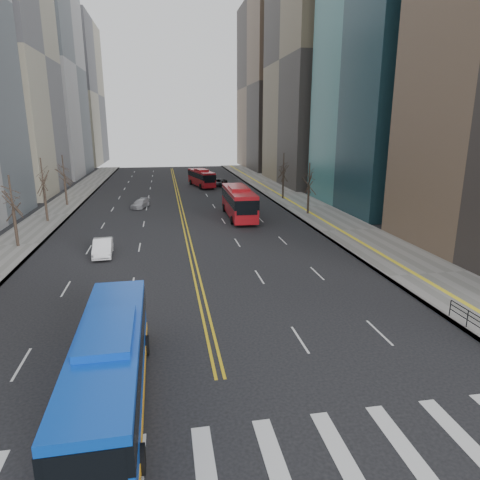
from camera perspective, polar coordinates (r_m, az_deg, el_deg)
name	(u,v)px	position (r m, az deg, el deg)	size (l,w,h in m)	color
ground	(240,463)	(16.46, -0.03, -27.55)	(220.00, 220.00, 0.00)	black
sidewalk_right	(306,207)	(61.22, 8.83, 4.43)	(7.00, 130.00, 0.15)	slate
sidewalk_left	(52,215)	(59.76, -23.83, 3.06)	(5.00, 130.00, 0.15)	slate
crosswalk	(240,462)	(16.45, -0.03, -27.54)	(26.70, 4.00, 0.01)	silver
centerline	(179,199)	(67.89, -8.17, 5.43)	(0.55, 100.00, 0.01)	gold
office_towers	(171,49)	(81.48, -9.14, 23.87)	(83.00, 134.00, 58.00)	gray
street_trees	(116,187)	(47.18, -16.24, 6.80)	(35.20, 47.20, 7.60)	black
blue_bus	(110,365)	(18.62, -16.93, -15.67)	(2.90, 12.03, 3.50)	#0C41B8
red_bus_near	(239,200)	(53.36, -0.17, 5.30)	(3.24, 12.24, 3.84)	#A71118
red_bus_far	(201,177)	(81.33, -5.17, 8.39)	(4.43, 10.54, 3.28)	#A71118
car_white	(103,247)	(39.55, -17.82, -0.96)	(1.56, 4.49, 1.48)	white
car_dark_mid	(246,208)	(55.69, 0.80, 4.24)	(1.71, 4.24, 1.44)	black
car_silver	(141,204)	(61.52, -13.13, 4.76)	(1.65, 4.07, 1.18)	#A2A1A6
car_dark_far	(219,183)	(81.93, -2.83, 7.66)	(2.22, 4.81, 1.34)	black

